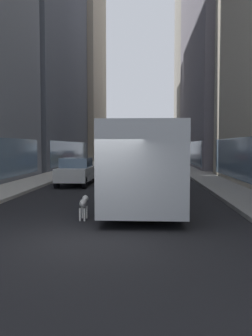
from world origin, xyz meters
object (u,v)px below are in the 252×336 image
box_truck (158,151)px  car_yellow_taxi (113,158)px  transit_bus (143,159)px  car_silver_sedan (145,156)px  car_blue_hatchback (108,160)px  car_white_van (77,171)px  dalmatian_dog (84,203)px  car_grey_wagon (165,166)px  car_red_coupe (120,156)px

box_truck → car_yellow_taxi: bearing=171.0°
car_yellow_taxi → transit_bus: bearing=-82.0°
transit_bus → car_silver_sedan: (0.00, 36.32, -0.95)m
car_blue_hatchback → car_silver_sedan: bearing=73.8°
transit_bus → car_white_van: size_ratio=2.55×
car_blue_hatchback → car_silver_sedan: (4.00, 13.79, -0.00)m
car_silver_sedan → dalmatian_dog: car_silver_sedan is taller
car_blue_hatchback → car_silver_sedan: 14.36m
car_blue_hatchback → car_yellow_taxi: same height
car_grey_wagon → box_truck: 16.13m
car_blue_hatchback → dalmatian_dog: size_ratio=4.93×
car_blue_hatchback → dalmatian_dog: bearing=-85.4°
car_blue_hatchback → dalmatian_dog: 26.82m
car_blue_hatchback → transit_bus: bearing=-79.9°
transit_bus → car_red_coupe: transit_bus is taller
car_red_coupe → dalmatian_dog: 43.82m
transit_bus → box_truck: size_ratio=1.54×
car_white_van → car_silver_sedan: 31.06m
car_grey_wagon → car_silver_sedan: (-1.60, 24.68, 0.00)m
car_blue_hatchback → car_white_van: bearing=-90.0°
car_white_van → car_red_coupe: 34.05m
car_grey_wagon → dalmatian_dog: bearing=-102.3°
car_red_coupe → box_truck: (5.60, -11.82, 0.84)m
box_truck → transit_bus: bearing=-93.3°
car_grey_wagon → car_red_coupe: same height
transit_bus → box_truck: (1.60, 27.75, -0.11)m
car_silver_sedan → car_red_coupe: (-4.00, 3.25, -0.00)m
car_silver_sedan → dalmatian_dog: (-1.85, -40.52, -0.31)m
transit_bus → dalmatian_dog: (-1.85, -4.20, -1.26)m
box_truck → dalmatian_dog: box_truck is taller
box_truck → car_white_van: bearing=-104.1°
car_yellow_taxi → car_red_coupe: bearing=90.0°
car_silver_sedan → box_truck: 8.76m
car_blue_hatchback → car_red_coupe: same height
car_white_van → transit_bus: bearing=-54.1°
car_grey_wagon → car_blue_hatchback: 12.25m
transit_bus → car_white_van: (-4.00, 5.52, -0.95)m
car_yellow_taxi → box_truck: 5.73m
car_grey_wagon → box_truck: (0.00, 16.11, 0.84)m
car_white_van → car_yellow_taxi: bearing=90.0°
car_yellow_taxi → car_white_van: bearing=-90.0°
transit_bus → car_blue_hatchback: (-4.00, 22.53, -0.95)m
transit_bus → car_grey_wagon: transit_bus is taller
car_grey_wagon → car_red_coupe: 28.48m
car_blue_hatchback → car_red_coupe: size_ratio=1.06×
car_yellow_taxi → car_red_coupe: size_ratio=1.04×
car_grey_wagon → car_blue_hatchback: bearing=117.2°
car_white_van → car_blue_hatchback: 17.01m
car_red_coupe → transit_bus: bearing=-84.2°
car_silver_sedan → dalmatian_dog: bearing=-92.6°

